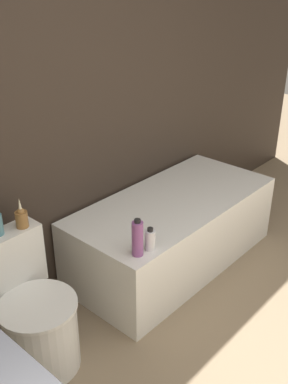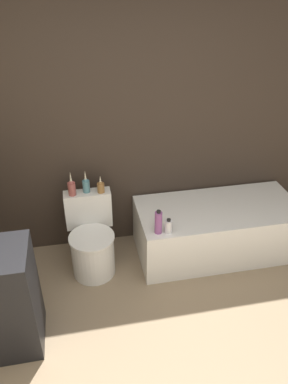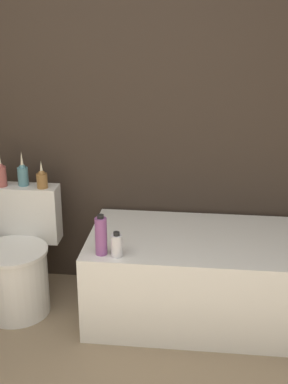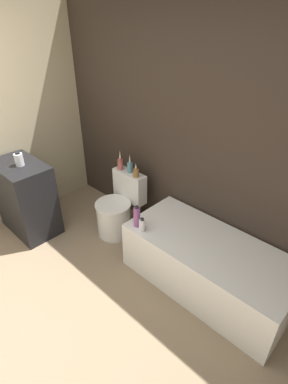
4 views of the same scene
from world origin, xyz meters
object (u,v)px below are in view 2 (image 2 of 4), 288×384
Objects in this scene: shampoo_bottle_tall at (158,222)px; shampoo_bottle_short at (169,226)px; vase_bronze at (101,186)px; vase_gold at (72,187)px; vase_silver at (86,185)px; bathtub at (217,228)px; toilet at (92,243)px.

shampoo_bottle_short is at bearing -11.22° from shampoo_bottle_tall.
vase_bronze is 1.21× the size of shampoo_bottle_short.
vase_gold is 0.85m from shampoo_bottle_tall.
vase_gold reaches higher than vase_silver.
vase_silver reaches higher than bathtub.
vase_bronze is at bearing 171.83° from bathtub.
vase_silver is at bearing 141.12° from shampoo_bottle_tall.
toilet is 3.06× the size of vase_gold.
bathtub is 1.38m from vase_silver.
shampoo_bottle_short is at bearing -40.13° from vase_bronze.
toilet is at bearing 156.69° from shampoo_bottle_tall.
toilet is 4.21× the size of vase_bronze.
vase_gold is 1.03× the size of shampoo_bottle_tall.
shampoo_bottle_tall is at bearing -31.58° from vase_gold.
bathtub is at bearing 26.22° from shampoo_bottle_short.
toilet is (-1.26, -0.02, 0.03)m from bathtub.
vase_gold is 1.38× the size of vase_bronze.
bathtub is 11.10× the size of shampoo_bottle_short.
shampoo_bottle_short is (-0.59, -0.29, 0.32)m from bathtub.
toilet is at bearing 158.19° from shampoo_bottle_short.
vase_gold is at bearing 148.42° from shampoo_bottle_tall.
toilet is at bearing -90.00° from vase_silver.
vase_silver is 0.77m from shampoo_bottle_tall.
vase_gold is (-1.39, 0.16, 0.55)m from bathtub.
shampoo_bottle_short is (0.67, -0.48, -0.22)m from vase_silver.
toilet reaches higher than bathtub.
vase_bronze is at bearing 54.62° from toilet.
bathtub is 1.26m from toilet.
shampoo_bottle_tall is (0.45, -0.43, -0.16)m from vase_bronze.
vase_silver reaches higher than shampoo_bottle_short.
vase_gold is at bearing -167.03° from vase_silver.
vase_silver is 0.95× the size of shampoo_bottle_tall.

